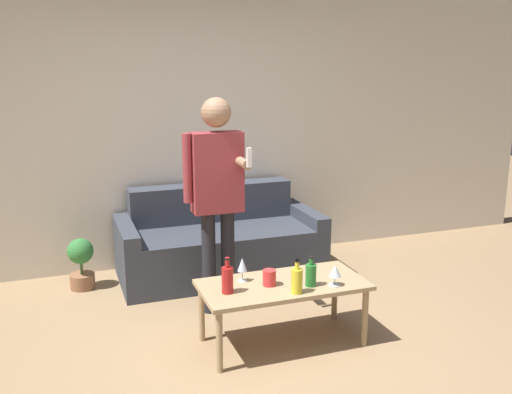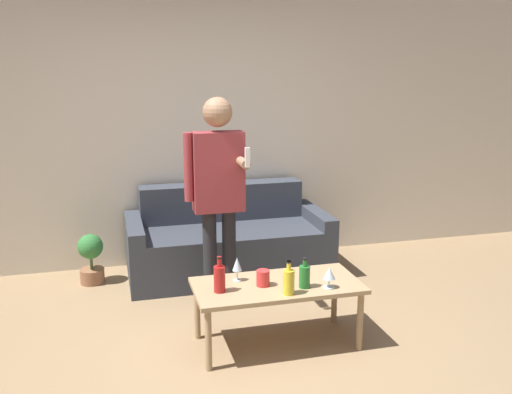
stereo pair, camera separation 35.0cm
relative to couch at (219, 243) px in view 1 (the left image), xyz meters
The scene contains 12 objects.
ground_plane 1.90m from the couch, 97.85° to the right, with size 16.00×16.00×0.00m, color #997A56.
wall_back 1.18m from the couch, 119.60° to the left, with size 8.00×0.06×2.70m.
couch is the anchor object (origin of this frame).
coffee_table 1.48m from the couch, 88.65° to the right, with size 1.15×0.55×0.45m.
bottle_orange 1.69m from the couch, 88.16° to the right, with size 0.08×0.08×0.23m.
bottle_green 1.58m from the couch, 103.92° to the right, with size 0.08×0.08×0.24m.
bottle_dark 1.62m from the couch, 83.08° to the right, with size 0.07×0.07×0.21m.
wine_glass_near 1.39m from the couch, 99.17° to the right, with size 0.07×0.07×0.17m.
wine_glass_far 1.69m from the couch, 77.89° to the right, with size 0.08×0.08×0.15m.
cup_on_table 1.50m from the couch, 92.67° to the right, with size 0.09×0.09×0.11m.
person_standing_front 1.10m from the couch, 106.52° to the right, with size 0.46×0.42×1.68m.
potted_plant 1.24m from the couch, behind, with size 0.22×0.22×0.45m.
Camera 1 is at (-1.13, -3.02, 1.94)m, focal length 40.00 mm.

